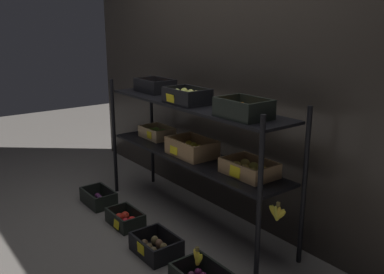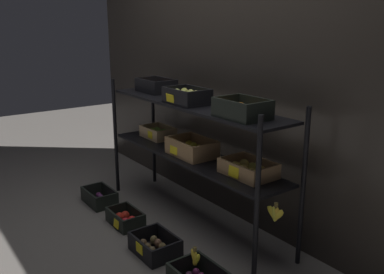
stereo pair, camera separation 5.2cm
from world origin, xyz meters
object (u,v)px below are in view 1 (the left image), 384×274
Objects in this scene: crate_ground_apple_red at (125,219)px; banana_bunch_loose at (198,258)px; crate_ground_plum at (99,199)px; crate_ground_kiwi at (156,247)px; display_rack at (194,130)px.

crate_ground_apple_red is 0.98m from banana_bunch_loose.
crate_ground_plum is 2.62× the size of banana_bunch_loose.
banana_bunch_loose reaches higher than crate_ground_kiwi.
crate_ground_apple_red is 2.46× the size of banana_bunch_loose.
display_rack is at bearing 59.09° from crate_ground_apple_red.
display_rack is at bearing 114.20° from crate_ground_kiwi.
display_rack is 15.27× the size of banana_bunch_loose.
display_rack is at bearing 31.13° from crate_ground_plum.
crate_ground_apple_red is (-0.28, -0.47, -0.71)m from display_rack.
crate_ground_plum is at bearing 178.68° from banana_bunch_loose.
display_rack is 1.02m from banana_bunch_loose.
crate_ground_apple_red is (0.49, -0.00, -0.00)m from crate_ground_plum.
display_rack reaches higher than banana_bunch_loose.
display_rack is 1.15m from crate_ground_plum.
crate_ground_plum and crate_ground_kiwi have the same top height.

